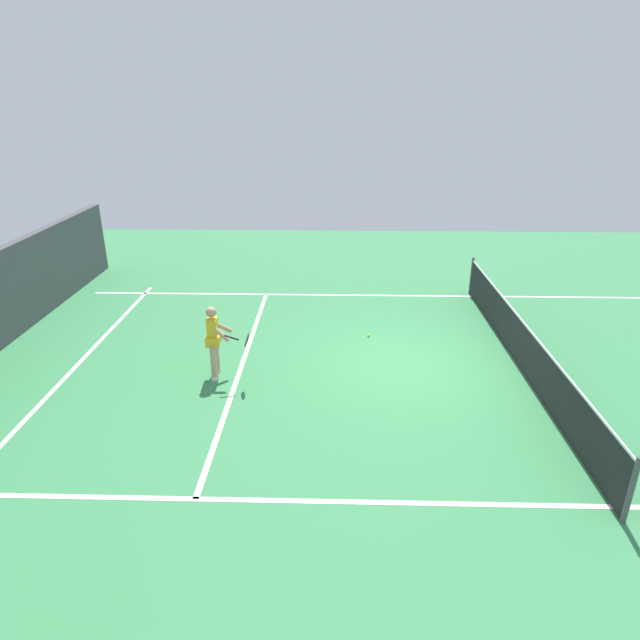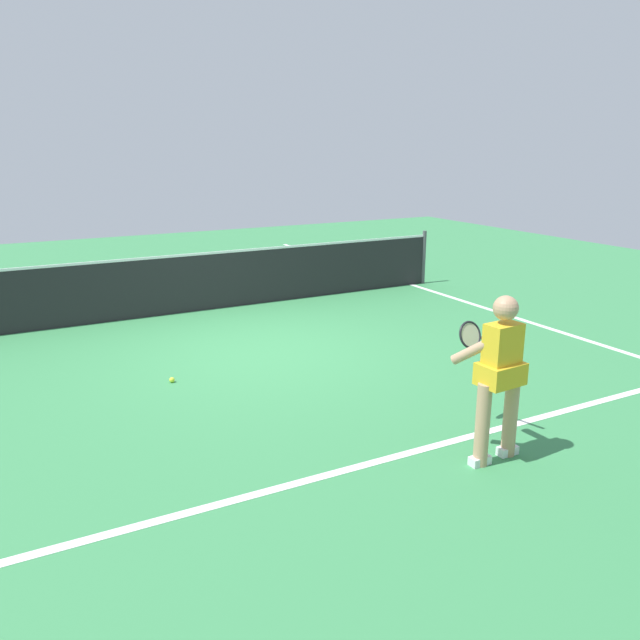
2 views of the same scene
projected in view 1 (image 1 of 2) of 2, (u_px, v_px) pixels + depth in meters
The scene contains 8 objects.
ground_plane at pixel (404, 364), 12.01m from camera, with size 25.12×25.12×0.00m, color #38844C.
baseline_marking at pixel (82, 360), 12.19m from camera, with size 9.82×0.10×0.01m, color white.
service_line_marking at pixel (243, 362), 12.10m from camera, with size 8.82×0.10×0.01m, color white.
sideline_left_marking at pixel (386, 295), 16.08m from camera, with size 0.10×17.33×0.01m, color white.
sideline_right_marking at pixel (438, 503), 7.94m from camera, with size 0.10×17.33×0.01m, color white.
court_net at pixel (522, 345), 11.75m from camera, with size 9.50×0.08×1.09m.
tennis_player at pixel (215, 339), 11.22m from camera, with size 0.75×0.97×1.55m.
tennis_ball_near at pixel (369, 335), 13.37m from camera, with size 0.07×0.07×0.07m, color #D1E533.
Camera 1 is at (10.76, -1.55, 5.52)m, focal length 30.70 mm.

